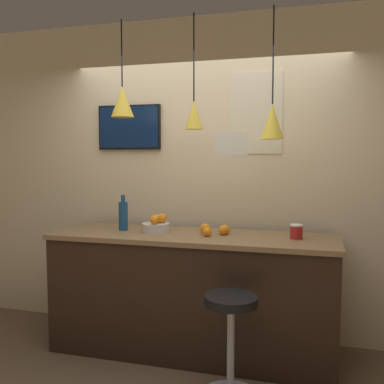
% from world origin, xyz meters
% --- Properties ---
extents(back_wall, '(8.00, 0.06, 2.90)m').
position_xyz_m(back_wall, '(0.00, 1.15, 1.45)').
color(back_wall, beige).
rests_on(back_wall, ground_plane).
extents(service_counter, '(2.35, 0.72, 1.00)m').
position_xyz_m(service_counter, '(0.00, 0.68, 0.50)').
color(service_counter, black).
rests_on(service_counter, ground_plane).
extents(bar_stool, '(0.43, 0.43, 0.72)m').
position_xyz_m(bar_stool, '(0.44, 0.07, 0.47)').
color(bar_stool, '#B7B7BC').
rests_on(bar_stool, ground_plane).
extents(fruit_bowl, '(0.23, 0.23, 0.16)m').
position_xyz_m(fruit_bowl, '(-0.32, 0.71, 1.06)').
color(fruit_bowl, beige).
rests_on(fruit_bowl, service_counter).
extents(orange_pile, '(0.25, 0.21, 0.09)m').
position_xyz_m(orange_pile, '(0.19, 0.71, 1.04)').
color(orange_pile, orange).
rests_on(orange_pile, service_counter).
extents(juice_bottle, '(0.08, 0.08, 0.31)m').
position_xyz_m(juice_bottle, '(-0.63, 0.71, 1.13)').
color(juice_bottle, navy).
rests_on(juice_bottle, service_counter).
extents(spread_jar, '(0.10, 0.10, 0.11)m').
position_xyz_m(spread_jar, '(0.84, 0.71, 1.06)').
color(spread_jar, red).
rests_on(spread_jar, service_counter).
extents(pendant_lamp_left, '(0.20, 0.20, 0.82)m').
position_xyz_m(pendant_lamp_left, '(-0.64, 0.74, 2.11)').
color(pendant_lamp_left, black).
extents(pendant_lamp_middle, '(0.15, 0.15, 0.94)m').
position_xyz_m(pendant_lamp_middle, '(0.00, 0.74, 1.99)').
color(pendant_lamp_middle, black).
extents(pendant_lamp_right, '(0.18, 0.18, 1.02)m').
position_xyz_m(pendant_lamp_right, '(0.64, 0.74, 1.92)').
color(pendant_lamp_right, black).
extents(mounted_tv, '(0.62, 0.04, 0.42)m').
position_xyz_m(mounted_tv, '(-0.73, 1.10, 1.92)').
color(mounted_tv, black).
extents(hanging_menu_board, '(0.24, 0.01, 0.17)m').
position_xyz_m(hanging_menu_board, '(0.37, 0.41, 1.73)').
color(hanging_menu_board, white).
extents(wall_poster, '(0.46, 0.01, 0.71)m').
position_xyz_m(wall_poster, '(0.46, 1.12, 2.02)').
color(wall_poster, beige).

